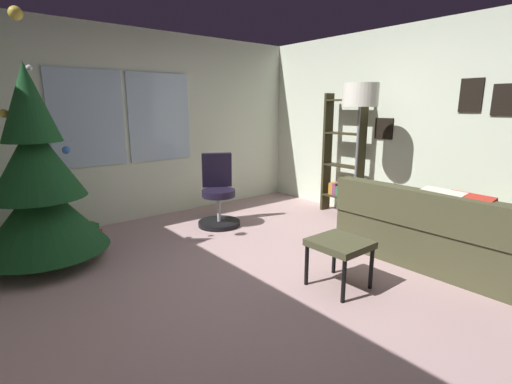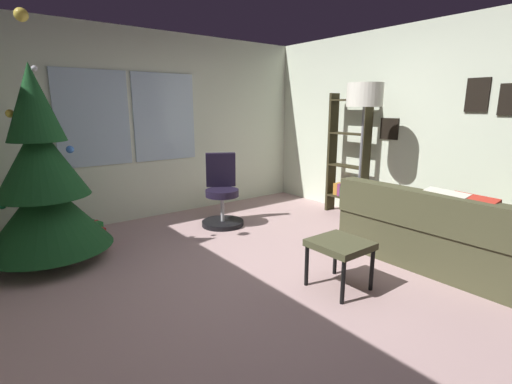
{
  "view_description": "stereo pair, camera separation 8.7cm",
  "coord_description": "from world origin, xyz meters",
  "px_view_note": "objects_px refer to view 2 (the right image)",
  "views": [
    {
      "loc": [
        -2.19,
        -2.35,
        1.56
      ],
      "look_at": [
        -0.22,
        0.06,
        0.84
      ],
      "focal_mm": 26.01,
      "sensor_mm": 36.0,
      "label": 1
    },
    {
      "loc": [
        -2.12,
        -2.4,
        1.56
      ],
      "look_at": [
        -0.22,
        0.06,
        0.84
      ],
      "focal_mm": 26.01,
      "sensor_mm": 36.0,
      "label": 2
    }
  ],
  "objects_px": {
    "footstool": "(340,248)",
    "gift_box_red": "(90,237)",
    "floor_lamp": "(364,103)",
    "holiday_tree": "(44,185)",
    "bookshelf": "(348,162)",
    "gift_box_green": "(89,232)",
    "couch": "(455,236)",
    "office_chair": "(222,198)"
  },
  "relations": [
    {
      "from": "couch",
      "to": "gift_box_red",
      "type": "relative_size",
      "value": 5.11
    },
    {
      "from": "footstool",
      "to": "gift_box_green",
      "type": "distance_m",
      "value": 2.97
    },
    {
      "from": "gift_box_green",
      "to": "couch",
      "type": "bearing_deg",
      "value": -47.12
    },
    {
      "from": "couch",
      "to": "footstool",
      "type": "xyz_separation_m",
      "value": [
        -1.33,
        0.37,
        0.08
      ]
    },
    {
      "from": "gift_box_red",
      "to": "bookshelf",
      "type": "distance_m",
      "value": 3.55
    },
    {
      "from": "footstool",
      "to": "floor_lamp",
      "type": "height_order",
      "value": "floor_lamp"
    },
    {
      "from": "holiday_tree",
      "to": "gift_box_green",
      "type": "relative_size",
      "value": 8.07
    },
    {
      "from": "couch",
      "to": "gift_box_red",
      "type": "xyz_separation_m",
      "value": [
        -2.79,
        2.75,
        -0.18
      ]
    },
    {
      "from": "gift_box_red",
      "to": "gift_box_green",
      "type": "relative_size",
      "value": 1.22
    },
    {
      "from": "footstool",
      "to": "gift_box_red",
      "type": "relative_size",
      "value": 1.27
    },
    {
      "from": "gift_box_red",
      "to": "gift_box_green",
      "type": "distance_m",
      "value": 0.22
    },
    {
      "from": "couch",
      "to": "office_chair",
      "type": "distance_m",
      "value": 2.78
    },
    {
      "from": "gift_box_red",
      "to": "bookshelf",
      "type": "relative_size",
      "value": 0.21
    },
    {
      "from": "footstool",
      "to": "floor_lamp",
      "type": "relative_size",
      "value": 0.25
    },
    {
      "from": "gift_box_green",
      "to": "holiday_tree",
      "type": "bearing_deg",
      "value": -137.6
    },
    {
      "from": "couch",
      "to": "footstool",
      "type": "height_order",
      "value": "couch"
    },
    {
      "from": "couch",
      "to": "floor_lamp",
      "type": "xyz_separation_m",
      "value": [
        0.12,
        1.28,
        1.32
      ]
    },
    {
      "from": "couch",
      "to": "floor_lamp",
      "type": "height_order",
      "value": "floor_lamp"
    },
    {
      "from": "gift_box_red",
      "to": "gift_box_green",
      "type": "xyz_separation_m",
      "value": [
        0.04,
        0.21,
        -0.0
      ]
    },
    {
      "from": "footstool",
      "to": "gift_box_red",
      "type": "xyz_separation_m",
      "value": [
        -1.47,
        2.38,
        -0.26
      ]
    },
    {
      "from": "holiday_tree",
      "to": "bookshelf",
      "type": "distance_m",
      "value": 3.85
    },
    {
      "from": "bookshelf",
      "to": "floor_lamp",
      "type": "xyz_separation_m",
      "value": [
        -0.46,
        -0.55,
        0.83
      ]
    },
    {
      "from": "office_chair",
      "to": "floor_lamp",
      "type": "bearing_deg",
      "value": -44.69
    },
    {
      "from": "gift_box_green",
      "to": "bookshelf",
      "type": "height_order",
      "value": "bookshelf"
    },
    {
      "from": "couch",
      "to": "office_chair",
      "type": "bearing_deg",
      "value": 114.42
    },
    {
      "from": "footstool",
      "to": "office_chair",
      "type": "relative_size",
      "value": 0.49
    },
    {
      "from": "gift_box_red",
      "to": "bookshelf",
      "type": "xyz_separation_m",
      "value": [
        3.36,
        -0.91,
        0.67
      ]
    },
    {
      "from": "footstool",
      "to": "holiday_tree",
      "type": "relative_size",
      "value": 0.19
    },
    {
      "from": "couch",
      "to": "bookshelf",
      "type": "relative_size",
      "value": 1.07
    },
    {
      "from": "gift_box_green",
      "to": "bookshelf",
      "type": "xyz_separation_m",
      "value": [
        3.32,
        -1.13,
        0.67
      ]
    },
    {
      "from": "footstool",
      "to": "floor_lamp",
      "type": "bearing_deg",
      "value": 32.24
    },
    {
      "from": "office_chair",
      "to": "holiday_tree",
      "type": "bearing_deg",
      "value": 179.98
    },
    {
      "from": "gift_box_green",
      "to": "floor_lamp",
      "type": "relative_size",
      "value": 0.16
    },
    {
      "from": "couch",
      "to": "gift_box_green",
      "type": "relative_size",
      "value": 6.24
    },
    {
      "from": "holiday_tree",
      "to": "floor_lamp",
      "type": "relative_size",
      "value": 1.32
    },
    {
      "from": "gift_box_red",
      "to": "footstool",
      "type": "bearing_deg",
      "value": -58.34
    },
    {
      "from": "bookshelf",
      "to": "gift_box_green",
      "type": "bearing_deg",
      "value": 161.27
    },
    {
      "from": "couch",
      "to": "office_chair",
      "type": "height_order",
      "value": "office_chair"
    },
    {
      "from": "footstool",
      "to": "couch",
      "type": "bearing_deg",
      "value": -15.65
    },
    {
      "from": "footstool",
      "to": "holiday_tree",
      "type": "bearing_deg",
      "value": 131.15
    },
    {
      "from": "holiday_tree",
      "to": "bookshelf",
      "type": "xyz_separation_m",
      "value": [
        3.79,
        -0.7,
        -0.03
      ]
    },
    {
      "from": "office_chair",
      "to": "floor_lamp",
      "type": "xyz_separation_m",
      "value": [
        1.27,
        -1.25,
        1.24
      ]
    }
  ]
}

